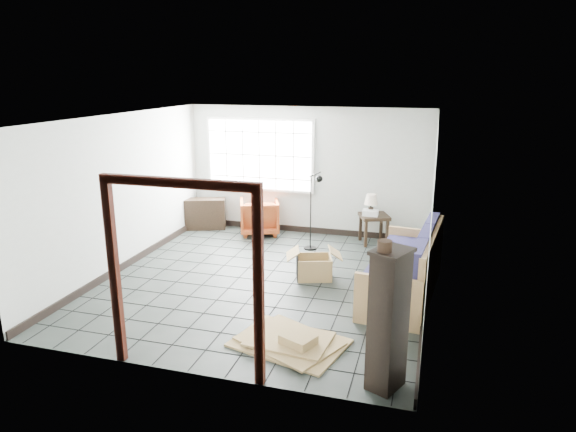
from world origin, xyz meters
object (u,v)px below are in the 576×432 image
(side_table, at_px, (374,220))
(futon_sofa, at_px, (408,271))
(armchair, at_px, (259,215))
(tall_shelf, at_px, (388,319))

(side_table, bearing_deg, futon_sofa, -71.42)
(armchair, xyz_separation_m, side_table, (2.36, 0.00, 0.08))
(futon_sofa, height_order, tall_shelf, tall_shelf)
(armchair, distance_m, tall_shelf, 5.71)
(futon_sofa, relative_size, armchair, 3.04)
(futon_sofa, distance_m, tall_shelf, 2.50)
(side_table, distance_m, tall_shelf, 4.86)
(tall_shelf, bearing_deg, futon_sofa, 112.72)
(futon_sofa, height_order, armchair, futon_sofa)
(armchair, xyz_separation_m, tall_shelf, (3.07, -4.80, 0.38))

